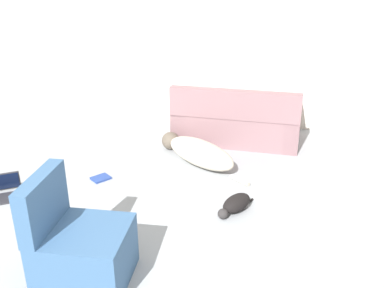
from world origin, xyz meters
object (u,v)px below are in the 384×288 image
object	(u,v)px
side_chair	(79,248)
dog	(198,152)
couch	(236,122)
cat	(235,204)
book_blue	(101,178)
laptop_open	(6,188)

from	to	relation	value
side_chair	dog	bearing A→B (deg)	-15.17
side_chair	couch	bearing A→B (deg)	-18.84
couch	cat	bearing A→B (deg)	97.94
dog	cat	bearing A→B (deg)	156.58
cat	book_blue	xyz separation A→B (m)	(-1.58, 0.42, -0.07)
couch	side_chair	bearing A→B (deg)	76.17
couch	dog	size ratio (longest dim) A/B	1.38
dog	side_chair	size ratio (longest dim) A/B	1.42
dog	book_blue	xyz separation A→B (m)	(-1.03, -0.65, -0.13)
side_chair	laptop_open	bearing A→B (deg)	48.88
laptop_open	dog	bearing A→B (deg)	-0.25
dog	couch	bearing A→B (deg)	-77.73
cat	side_chair	distance (m)	1.65
laptop_open	side_chair	distance (m)	1.75
couch	cat	distance (m)	1.89
dog	laptop_open	size ratio (longest dim) A/B	2.87
book_blue	side_chair	world-z (taller)	side_chair
dog	laptop_open	distance (m)	2.22
dog	cat	world-z (taller)	dog
couch	side_chair	distance (m)	3.23
book_blue	couch	bearing A→B (deg)	45.26
couch	book_blue	size ratio (longest dim) A/B	6.80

